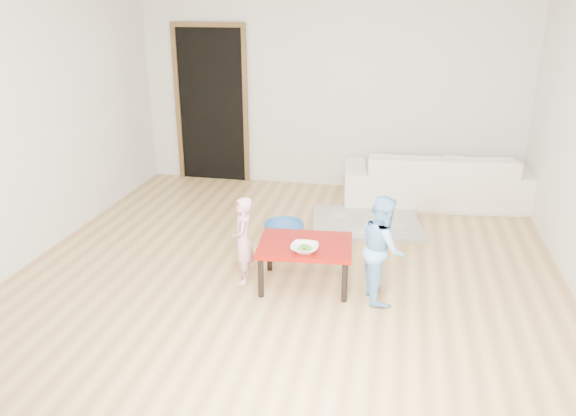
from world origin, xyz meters
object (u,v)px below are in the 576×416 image
(sofa, at_px, (437,177))
(child_pink, at_px, (243,240))
(bowl, at_px, (305,248))
(child_blue, at_px, (382,248))
(red_table, at_px, (305,264))
(basin, at_px, (284,229))

(sofa, height_order, child_pink, child_pink)
(bowl, xyz_separation_m, child_blue, (0.64, 0.07, 0.03))
(sofa, xyz_separation_m, red_table, (-1.22, -2.44, -0.13))
(bowl, relative_size, child_pink, 0.29)
(child_blue, distance_m, basin, 1.63)
(child_pink, xyz_separation_m, basin, (0.14, 1.10, -0.33))
(red_table, distance_m, child_pink, 0.59)
(child_pink, bearing_deg, bowl, 64.75)
(bowl, distance_m, basin, 1.35)
(red_table, height_order, child_blue, child_blue)
(sofa, distance_m, bowl, 2.86)
(basin, bearing_deg, bowl, -70.35)
(red_table, distance_m, child_blue, 0.72)
(bowl, bearing_deg, sofa, 65.18)
(child_pink, bearing_deg, red_table, 80.64)
(bowl, distance_m, child_blue, 0.65)
(red_table, xyz_separation_m, child_blue, (0.67, -0.09, 0.26))
(red_table, bearing_deg, basin, 111.29)
(basin, bearing_deg, child_blue, -46.93)
(red_table, bearing_deg, child_pink, -176.27)
(sofa, distance_m, basin, 2.15)
(sofa, bearing_deg, bowl, 58.59)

